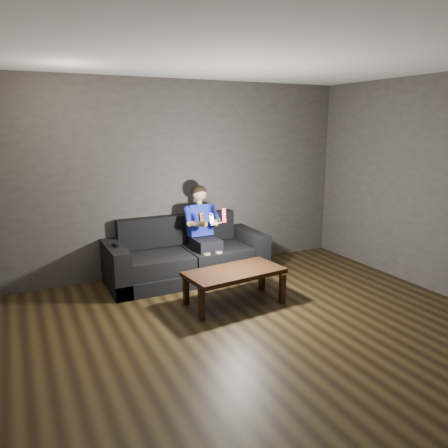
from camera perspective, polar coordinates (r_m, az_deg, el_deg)
floor at (r=4.52m, az=7.17°, el=-14.80°), size 5.00×5.00×0.00m
back_wall at (r=6.28m, az=-5.06°, el=6.06°), size 5.00×0.04×2.70m
ceiling at (r=4.05m, az=8.31°, el=21.42°), size 5.00×5.00×0.02m
sofa at (r=6.09m, az=-5.05°, el=-4.53°), size 2.16×0.93×0.84m
child at (r=6.01m, az=-2.77°, el=-0.13°), size 0.49×0.60×1.21m
wii_remote_red at (r=5.59m, az=-0.02°, el=1.14°), size 0.06×0.07×0.19m
nunchuk_white at (r=5.53m, az=-1.68°, el=0.69°), size 0.06×0.10×0.16m
wii_remote_black at (r=5.67m, az=-14.05°, el=-2.72°), size 0.05×0.16×0.03m
coffee_table at (r=5.17m, az=1.37°, el=-6.65°), size 1.21×0.70×0.42m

